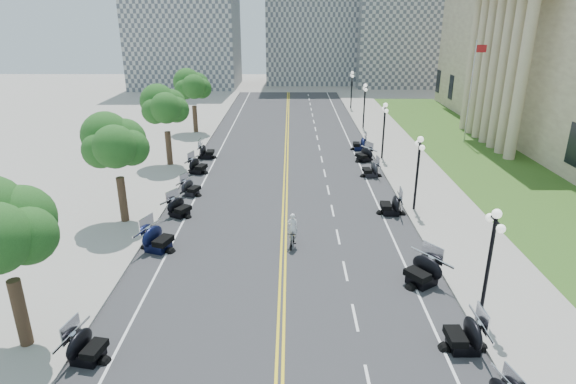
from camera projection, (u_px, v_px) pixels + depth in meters
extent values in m
plane|color=gray|center=(284.00, 237.00, 28.35)|extent=(160.00, 160.00, 0.00)
cube|color=#333335|center=(286.00, 181.00, 37.71)|extent=(16.00, 90.00, 0.01)
cube|color=yellow|center=(284.00, 181.00, 37.71)|extent=(0.12, 90.00, 0.00)
cube|color=yellow|center=(287.00, 181.00, 37.71)|extent=(0.12, 90.00, 0.00)
cube|color=white|center=(367.00, 181.00, 37.68)|extent=(0.12, 90.00, 0.00)
cube|color=white|center=(204.00, 181.00, 37.74)|extent=(0.12, 90.00, 0.00)
cube|color=white|center=(369.00, 384.00, 17.08)|extent=(0.12, 2.00, 0.00)
cube|color=white|center=(355.00, 317.00, 20.83)|extent=(0.12, 2.00, 0.00)
cube|color=white|center=(345.00, 271.00, 24.58)|extent=(0.12, 2.00, 0.00)
cube|color=white|center=(338.00, 237.00, 28.33)|extent=(0.12, 2.00, 0.00)
cube|color=white|center=(333.00, 211.00, 32.07)|extent=(0.12, 2.00, 0.00)
cube|color=white|center=(328.00, 190.00, 35.82)|extent=(0.12, 2.00, 0.00)
cube|color=white|center=(325.00, 173.00, 39.57)|extent=(0.12, 2.00, 0.00)
cube|color=white|center=(322.00, 159.00, 43.31)|extent=(0.12, 2.00, 0.00)
cube|color=white|center=(319.00, 148.00, 47.06)|extent=(0.12, 2.00, 0.00)
cube|color=white|center=(317.00, 138.00, 50.81)|extent=(0.12, 2.00, 0.00)
cube|color=white|center=(315.00, 129.00, 54.56)|extent=(0.12, 2.00, 0.00)
cube|color=white|center=(314.00, 122.00, 58.30)|extent=(0.12, 2.00, 0.00)
cube|color=white|center=(312.00, 115.00, 62.05)|extent=(0.12, 2.00, 0.00)
cube|color=white|center=(311.00, 109.00, 65.80)|extent=(0.12, 2.00, 0.00)
cube|color=white|center=(310.00, 104.00, 69.55)|extent=(0.12, 2.00, 0.00)
cube|color=white|center=(309.00, 99.00, 73.29)|extent=(0.12, 2.00, 0.00)
cube|color=white|center=(308.00, 95.00, 77.04)|extent=(0.12, 2.00, 0.00)
cube|color=#9E9991|center=(420.00, 180.00, 37.63)|extent=(5.00, 90.00, 0.15)
cube|color=#9E9991|center=(152.00, 180.00, 37.74)|extent=(5.00, 90.00, 0.15)
cube|color=#356023|center=(473.00, 153.00, 45.10)|extent=(9.00, 60.00, 0.10)
cube|color=gray|center=(183.00, 9.00, 81.98)|extent=(18.00, 14.00, 26.00)
cube|color=gray|center=(413.00, 21.00, 85.27)|extent=(20.00, 14.00, 22.00)
imported|color=#A51414|center=(292.00, 239.00, 27.00)|extent=(0.68, 1.68, 0.98)
imported|color=white|center=(292.00, 217.00, 26.54)|extent=(0.61, 0.40, 1.67)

